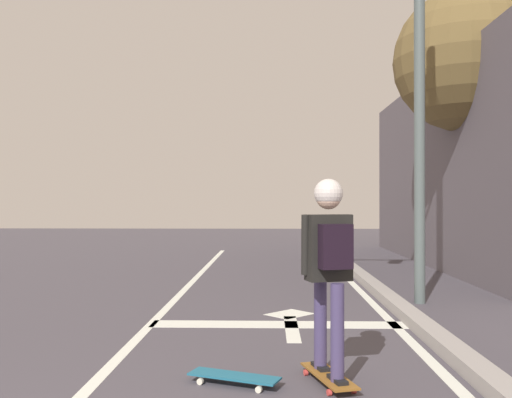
{
  "coord_description": "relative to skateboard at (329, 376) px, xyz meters",
  "views": [
    {
      "loc": [
        1.44,
        -1.33,
        1.51
      ],
      "look_at": [
        1.26,
        5.82,
        1.54
      ],
      "focal_mm": 39.49,
      "sensor_mm": 36.0,
      "label": 1
    }
  ],
  "objects": [
    {
      "name": "traffic_signal_mast",
      "position": [
        0.83,
        3.74,
        4.02
      ],
      "size": [
        3.84,
        0.34,
        5.85
      ],
      "color": "#515E5D",
      "rests_on": "ground"
    },
    {
      "name": "spare_skateboard",
      "position": [
        -0.78,
        -0.04,
        0.0
      ],
      "size": [
        0.79,
        0.47,
        0.08
      ],
      "color": "#1D627F",
      "rests_on": "ground"
    },
    {
      "name": "lane_line_curbside",
      "position": [
        1.03,
        2.65,
        -0.06
      ],
      "size": [
        0.12,
        20.0,
        0.01
      ],
      "primitive_type": "cube",
      "color": "white",
      "rests_on": "ground"
    },
    {
      "name": "skater",
      "position": [
        0.0,
        -0.02,
        1.04
      ],
      "size": [
        0.44,
        0.61,
        1.62
      ],
      "color": "#423962",
      "rests_on": "skateboard"
    },
    {
      "name": "lane_line_center",
      "position": [
        -1.95,
        2.65,
        -0.06
      ],
      "size": [
        0.12,
        20.0,
        0.01
      ],
      "primitive_type": "cube",
      "color": "white",
      "rests_on": "ground"
    },
    {
      "name": "curb_strip",
      "position": [
        1.28,
        2.65,
        0.0
      ],
      "size": [
        0.24,
        24.0,
        0.14
      ],
      "primitive_type": "cube",
      "color": "#9A9591",
      "rests_on": "ground"
    },
    {
      "name": "stop_bar",
      "position": [
        -0.38,
        2.24,
        -0.06
      ],
      "size": [
        3.13,
        0.4,
        0.01
      ],
      "primitive_type": "cube",
      "color": "white",
      "rests_on": "ground"
    },
    {
      "name": "lane_arrow_head",
      "position": [
        -0.23,
        2.88,
        -0.06
      ],
      "size": [
        0.71,
        0.71,
        0.01
      ],
      "primitive_type": "cube",
      "rotation": [
        0.0,
        0.0,
        0.79
      ],
      "color": "white",
      "rests_on": "ground"
    },
    {
      "name": "lane_arrow_stem",
      "position": [
        -0.23,
        2.03,
        -0.06
      ],
      "size": [
        0.16,
        1.4,
        0.01
      ],
      "primitive_type": "cube",
      "color": "white",
      "rests_on": "ground"
    },
    {
      "name": "skateboard",
      "position": [
        0.0,
        0.0,
        0.0
      ],
      "size": [
        0.43,
        0.81,
        0.08
      ],
      "color": "brown",
      "rests_on": "ground"
    },
    {
      "name": "roadside_tree",
      "position": [
        3.4,
        6.56,
        4.23
      ],
      "size": [
        2.83,
        2.83,
        5.74
      ],
      "color": "brown",
      "rests_on": "ground"
    }
  ]
}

